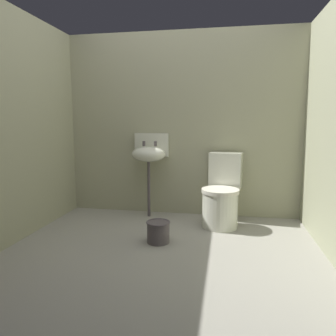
{
  "coord_description": "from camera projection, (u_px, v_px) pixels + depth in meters",
  "views": [
    {
      "loc": [
        0.53,
        -2.6,
        1.14
      ],
      "look_at": [
        0.0,
        0.3,
        0.7
      ],
      "focal_mm": 33.95,
      "sensor_mm": 36.0,
      "label": 1
    }
  ],
  "objects": [
    {
      "name": "ground_plane",
      "position": [
        162.0,
        256.0,
        2.8
      ],
      "size": [
        3.19,
        2.78,
        0.08
      ],
      "primitive_type": "cube",
      "color": "gray"
    },
    {
      "name": "wall_back",
      "position": [
        182.0,
        125.0,
        3.84
      ],
      "size": [
        3.19,
        0.1,
        2.18
      ],
      "primitive_type": "cube",
      "color": "#A3A282",
      "rests_on": "ground"
    },
    {
      "name": "wall_left",
      "position": [
        14.0,
        126.0,
        2.99
      ],
      "size": [
        0.1,
        2.58,
        2.18
      ],
      "primitive_type": "cube",
      "color": "#9E9E7C",
      "rests_on": "ground"
    },
    {
      "name": "toilet_near_wall",
      "position": [
        222.0,
        196.0,
        3.47
      ],
      "size": [
        0.47,
        0.64,
        0.78
      ],
      "rotation": [
        0.0,
        0.0,
        2.98
      ],
      "color": "silver",
      "rests_on": "ground"
    },
    {
      "name": "sink",
      "position": [
        149.0,
        154.0,
        3.75
      ],
      "size": [
        0.42,
        0.35,
        0.99
      ],
      "color": "#4F474A",
      "rests_on": "ground"
    },
    {
      "name": "bucket",
      "position": [
        158.0,
        231.0,
        2.99
      ],
      "size": [
        0.23,
        0.23,
        0.2
      ],
      "color": "#4F474A",
      "rests_on": "ground"
    }
  ]
}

